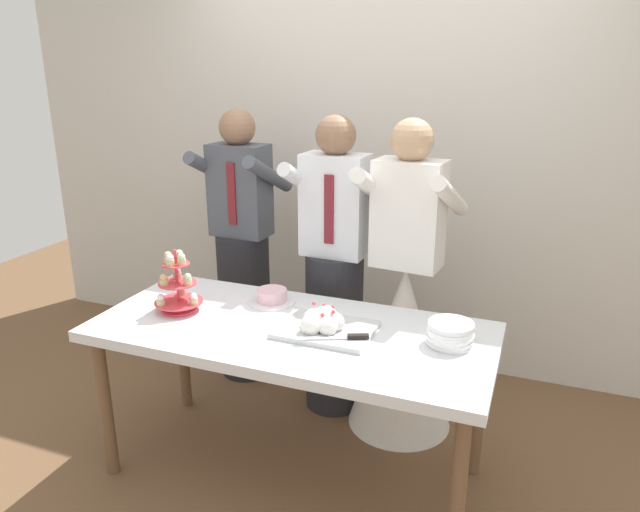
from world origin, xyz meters
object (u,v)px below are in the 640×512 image
at_px(cupcake_stand, 177,286).
at_px(plate_stack, 450,334).
at_px(dessert_table, 291,342).
at_px(round_cake, 272,297).
at_px(person_bride, 403,326).
at_px(main_cake_tray, 324,324).
at_px(person_guest, 243,262).
at_px(person_groom, 334,284).

height_order(cupcake_stand, plate_stack, cupcake_stand).
height_order(dessert_table, round_cake, round_cake).
bearing_deg(person_bride, main_cake_tray, -109.97).
distance_m(dessert_table, cupcake_stand, 0.61).
xyz_separation_m(cupcake_stand, round_cake, (0.37, 0.25, -0.10)).
height_order(dessert_table, plate_stack, plate_stack).
xyz_separation_m(person_bride, person_guest, (-1.06, 0.20, 0.16)).
bearing_deg(cupcake_stand, person_guest, 97.12).
xyz_separation_m(main_cake_tray, person_groom, (-0.19, 0.65, -0.07)).
relative_size(cupcake_stand, plate_stack, 1.53).
distance_m(main_cake_tray, person_groom, 0.68).
distance_m(plate_stack, person_bride, 0.65).
relative_size(dessert_table, person_bride, 1.08).
xyz_separation_m(person_groom, person_bride, (0.41, -0.05, -0.16)).
relative_size(dessert_table, cupcake_stand, 5.90).
bearing_deg(cupcake_stand, round_cake, 34.06).
xyz_separation_m(dessert_table, plate_stack, (0.69, 0.08, 0.12)).
xyz_separation_m(person_groom, person_guest, (-0.65, 0.15, 0.00)).
xyz_separation_m(round_cake, person_guest, (-0.47, 0.58, -0.06)).
xyz_separation_m(main_cake_tray, plate_stack, (0.53, 0.08, 0.01)).
xyz_separation_m(plate_stack, person_guest, (-1.37, 0.72, -0.08)).
bearing_deg(main_cake_tray, round_cake, 148.24).
bearing_deg(person_guest, main_cake_tray, -43.75).
height_order(round_cake, person_groom, person_groom).
bearing_deg(person_guest, round_cake, -50.61).
xyz_separation_m(dessert_table, person_guest, (-0.68, 0.80, 0.05)).
xyz_separation_m(cupcake_stand, person_guest, (-0.10, 0.83, -0.15)).
distance_m(cupcake_stand, round_cake, 0.46).
relative_size(plate_stack, person_groom, 0.12).
height_order(main_cake_tray, person_guest, person_guest).
relative_size(main_cake_tray, person_bride, 0.26).
bearing_deg(person_guest, cupcake_stand, -82.88).
distance_m(round_cake, person_groom, 0.46).
relative_size(cupcake_stand, person_guest, 0.18).
distance_m(main_cake_tray, round_cake, 0.43).
bearing_deg(main_cake_tray, dessert_table, -179.39).
height_order(dessert_table, main_cake_tray, main_cake_tray).
distance_m(dessert_table, round_cake, 0.32).
height_order(plate_stack, person_groom, person_groom).
relative_size(cupcake_stand, person_groom, 0.18).
bearing_deg(plate_stack, dessert_table, -173.06).
bearing_deg(dessert_table, round_cake, 132.00).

